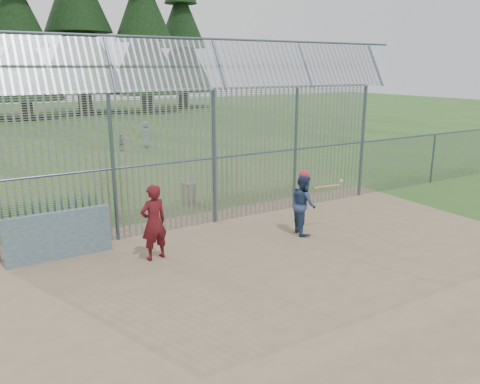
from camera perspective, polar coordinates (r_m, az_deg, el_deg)
ground at (r=11.57m, az=5.11°, el=-8.44°), size 120.00×120.00×0.00m
dirt_infield at (r=11.20m, az=6.62°, el=-9.25°), size 14.00×10.00×0.02m
dugout_wall at (r=12.26m, az=-21.20°, el=-4.97°), size 2.50×0.12×1.20m
batter at (r=13.23m, az=7.73°, el=-1.47°), size 0.85×0.98×1.71m
onlooker at (r=11.51m, az=-10.48°, el=-3.66°), size 0.75×0.56×1.88m
bg_kid_standing at (r=28.15m, az=-11.41°, el=6.89°), size 0.79×0.53×1.57m
bg_kid_seated at (r=27.30m, az=-14.25°, el=5.86°), size 0.62×0.40×0.98m
batting_gear at (r=13.12m, az=8.42°, el=1.78°), size 1.63×0.38×0.57m
trash_can at (r=16.30m, az=-6.25°, el=-0.09°), size 0.56×0.56×0.82m
backstop_fence at (r=14.65m, az=3.26°, el=6.19°), size 20.09×0.81×5.30m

